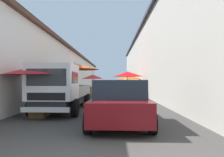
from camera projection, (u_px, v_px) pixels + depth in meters
ground at (106, 98)px, 16.32m from camera, size 90.00×90.00×0.00m
building_left_whitewash at (32, 71)px, 18.66m from camera, size 49.80×7.50×4.61m
building_right_concrete at (182, 59)px, 18.55m from camera, size 49.80×7.50×6.98m
fruit_stall_mid_lane at (93, 79)px, 20.23m from camera, size 2.34×2.34×2.12m
fruit_stall_near_left at (128, 76)px, 17.65m from camera, size 2.65×2.65×2.32m
fruit_stall_far_right at (37, 75)px, 8.00m from camera, size 2.56×2.56×2.10m
fruit_stall_far_left at (76, 72)px, 11.20m from camera, size 2.69×2.69×2.47m
fruit_stall_near_right at (129, 79)px, 21.57m from camera, size 2.89×2.89×2.14m
hatchback_car at (120, 102)px, 6.64m from camera, size 3.94×1.99×1.45m
delivery_truck at (59, 90)px, 8.61m from camera, size 4.97×2.09×2.08m
vendor_by_crates at (126, 89)px, 12.29m from camera, size 0.22×0.63×1.57m
plastic_stool at (74, 95)px, 15.80m from camera, size 0.30×0.30×0.43m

